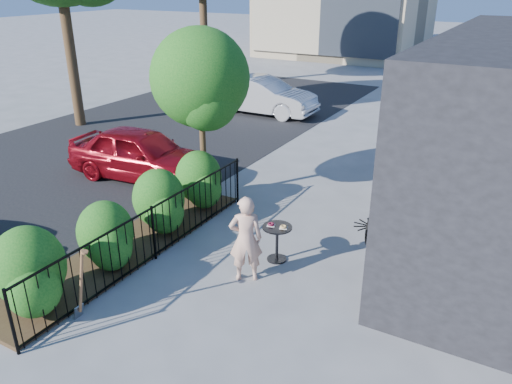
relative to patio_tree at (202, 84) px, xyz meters
The scene contains 11 objects.
ground 4.50m from the patio_tree, 50.96° to the right, with size 120.00×120.00×0.00m, color gray.
fence 3.61m from the patio_tree, 75.06° to the right, with size 0.05×6.05×1.10m.
planting_bed 3.88m from the patio_tree, 89.26° to the right, with size 1.30×6.00×0.08m, color #382616.
shrubs 3.37m from the patio_tree, 87.08° to the right, with size 1.10×5.60×1.24m.
patio_tree is the anchor object (origin of this frame).
street 5.51m from the patio_tree, behind, with size 9.00×30.00×0.01m, color black.
cafe_table 3.94m from the patio_tree, 31.07° to the right, with size 0.56×0.56×0.75m.
woman 4.09m from the patio_tree, 44.10° to the right, with size 0.58×0.38×1.59m, color #E0AA91.
shovel 5.31m from the patio_tree, 78.29° to the right, with size 0.45×0.17×1.34m.
car_red 3.08m from the patio_tree, behind, with size 1.61×4.00×1.36m, color maroon.
car_silver 8.62m from the patio_tree, 109.51° to the left, with size 1.50×4.30×1.42m, color silver.
Camera 1 is at (4.19, -6.22, 4.93)m, focal length 35.00 mm.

